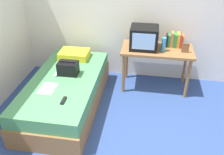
# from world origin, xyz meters

# --- Properties ---
(ground_plane) EXTENTS (8.00, 8.00, 0.00)m
(ground_plane) POSITION_xyz_m (0.00, 0.00, 0.00)
(ground_plane) COLOR #2D4784
(wall_back) EXTENTS (5.20, 0.10, 2.60)m
(wall_back) POSITION_xyz_m (0.00, 2.00, 1.30)
(wall_back) COLOR silver
(wall_back) RESTS_ON ground
(bed) EXTENTS (1.00, 2.00, 0.51)m
(bed) POSITION_xyz_m (-0.90, 0.81, 0.25)
(bed) COLOR olive
(bed) RESTS_ON ground
(desk) EXTENTS (1.16, 0.60, 0.74)m
(desk) POSITION_xyz_m (0.45, 1.59, 0.65)
(desk) COLOR olive
(desk) RESTS_ON ground
(tv) EXTENTS (0.44, 0.39, 0.36)m
(tv) POSITION_xyz_m (0.23, 1.57, 0.93)
(tv) COLOR black
(tv) RESTS_ON desk
(water_bottle) EXTENTS (0.07, 0.07, 0.23)m
(water_bottle) POSITION_xyz_m (0.54, 1.49, 0.86)
(water_bottle) COLOR #3399DB
(water_bottle) RESTS_ON desk
(book_row) EXTENTS (0.27, 0.17, 0.24)m
(book_row) POSITION_xyz_m (0.73, 1.71, 0.86)
(book_row) COLOR black
(book_row) RESTS_ON desk
(picture_frame) EXTENTS (0.11, 0.02, 0.15)m
(picture_frame) POSITION_xyz_m (0.88, 1.50, 0.82)
(picture_frame) COLOR brown
(picture_frame) RESTS_ON desk
(pillow) EXTENTS (0.49, 0.36, 0.13)m
(pillow) POSITION_xyz_m (-0.94, 1.50, 0.57)
(pillow) COLOR yellow
(pillow) RESTS_ON bed
(handbag) EXTENTS (0.30, 0.20, 0.22)m
(handbag) POSITION_xyz_m (-0.87, 0.95, 0.61)
(handbag) COLOR black
(handbag) RESTS_ON bed
(magazine) EXTENTS (0.21, 0.29, 0.01)m
(magazine) POSITION_xyz_m (-1.04, 0.51, 0.51)
(magazine) COLOR white
(magazine) RESTS_ON bed
(remote_dark) EXTENTS (0.04, 0.16, 0.02)m
(remote_dark) POSITION_xyz_m (-0.72, 0.27, 0.52)
(remote_dark) COLOR black
(remote_dark) RESTS_ON bed
(remote_silver) EXTENTS (0.04, 0.14, 0.02)m
(remote_silver) POSITION_xyz_m (-1.05, 0.89, 0.52)
(remote_silver) COLOR #B7B7BC
(remote_silver) RESTS_ON bed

